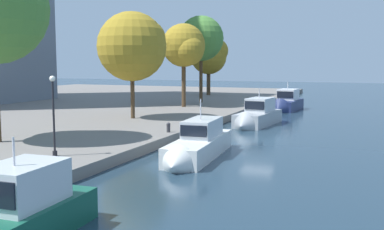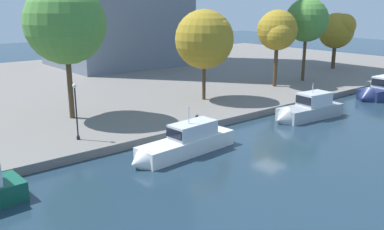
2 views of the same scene
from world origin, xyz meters
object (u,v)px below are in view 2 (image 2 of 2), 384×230
at_px(motor_yacht_3, 381,92).
at_px(mooring_bollard_0, 197,118).
at_px(motor_yacht_2, 307,112).
at_px(lamp_post, 76,110).
at_px(tree_2, 66,24).
at_px(tree_5, 277,31).
at_px(tree_0, 338,29).
at_px(motor_yacht_1, 182,146).
at_px(tree_1, 205,38).
at_px(tree_3, 308,20).

distance_m(motor_yacht_3, mooring_bollard_0, 26.70).
xyz_separation_m(motor_yacht_2, motor_yacht_3, (15.21, -0.03, 0.01)).
xyz_separation_m(mooring_bollard_0, lamp_post, (-10.68, 2.23, 2.11)).
height_order(lamp_post, tree_2, tree_2).
bearing_deg(tree_5, motor_yacht_3, -56.62).
bearing_deg(lamp_post, tree_0, 9.56).
height_order(mooring_bollard_0, lamp_post, lamp_post).
bearing_deg(motor_yacht_1, mooring_bollard_0, -143.89).
relative_size(tree_1, tree_3, 0.88).
distance_m(tree_0, tree_1, 33.09).
height_order(motor_yacht_3, tree_5, tree_5).
xyz_separation_m(lamp_post, tree_5, (29.81, 4.59, 4.77)).
bearing_deg(tree_3, tree_0, 14.80).
bearing_deg(tree_1, tree_0, 6.72).
relative_size(motor_yacht_3, tree_1, 0.82).
bearing_deg(lamp_post, motor_yacht_3, -9.81).
bearing_deg(tree_5, motor_yacht_2, -126.04).
bearing_deg(tree_5, tree_0, 10.74).
distance_m(motor_yacht_1, tree_3, 34.29).
bearing_deg(lamp_post, tree_2, 69.47).
relative_size(mooring_bollard_0, tree_0, 0.08).
bearing_deg(tree_1, tree_2, 170.40).
bearing_deg(motor_yacht_2, motor_yacht_1, 6.54).
distance_m(motor_yacht_3, tree_3, 14.08).
height_order(tree_0, tree_5, tree_5).
height_order(tree_2, tree_5, tree_2).
xyz_separation_m(mooring_bollard_0, tree_5, (19.13, 6.82, 6.88)).
distance_m(motor_yacht_2, tree_1, 13.73).
relative_size(tree_0, tree_1, 0.92).
distance_m(motor_yacht_2, tree_2, 25.04).
xyz_separation_m(lamp_post, tree_0, (50.39, 8.49, 4.07)).
height_order(tree_1, tree_2, tree_2).
xyz_separation_m(motor_yacht_1, motor_yacht_2, (16.29, 0.25, -0.02)).
bearing_deg(motor_yacht_3, motor_yacht_2, 3.31).
relative_size(mooring_bollard_0, tree_5, 0.08).
bearing_deg(motor_yacht_3, tree_0, -128.41).
distance_m(tree_0, tree_5, 20.96).
height_order(motor_yacht_2, motor_yacht_3, motor_yacht_2).
bearing_deg(motor_yacht_2, tree_5, -120.37).
xyz_separation_m(tree_3, tree_5, (-6.93, -0.30, -1.17)).
bearing_deg(lamp_post, motor_yacht_2, -16.27).
bearing_deg(tree_5, tree_1, 179.85).
xyz_separation_m(tree_0, tree_2, (-47.72, -1.36, 2.25)).
bearing_deg(tree_3, tree_1, -179.21).
xyz_separation_m(motor_yacht_3, mooring_bollard_0, (-26.37, 4.17, 0.37)).
height_order(mooring_bollard_0, tree_2, tree_2).
xyz_separation_m(motor_yacht_1, lamp_post, (-5.55, 6.62, 2.47)).
xyz_separation_m(mooring_bollard_0, tree_1, (6.85, 6.85, 6.64)).
distance_m(mooring_bollard_0, lamp_post, 11.11).
relative_size(motor_yacht_2, tree_2, 0.67).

